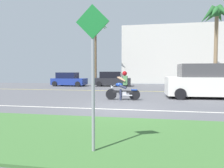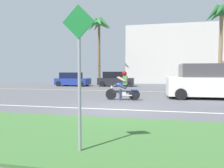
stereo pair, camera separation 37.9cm
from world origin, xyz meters
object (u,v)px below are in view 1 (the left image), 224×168
object	(u,v)px
motorcyclist	(123,88)
parked_car_1	(112,79)
suv_nearby	(208,82)
street_sign	(93,65)
palm_tree_0	(95,27)
palm_tree_1	(217,19)
parked_car_0	(69,80)

from	to	relation	value
motorcyclist	parked_car_1	xyz separation A→B (m)	(-2.62, 11.02, 0.06)
motorcyclist	suv_nearby	world-z (taller)	suv_nearby
suv_nearby	street_sign	xyz separation A→B (m)	(-4.37, -9.48, 0.70)
motorcyclist	palm_tree_0	world-z (taller)	palm_tree_0
palm_tree_0	parked_car_1	bearing A→B (deg)	-46.18
parked_car_1	suv_nearby	bearing A→B (deg)	-51.26
motorcyclist	palm_tree_1	xyz separation A→B (m)	(8.22, 12.52, 6.36)
suv_nearby	parked_car_0	size ratio (longest dim) A/B	1.34
suv_nearby	palm_tree_0	xyz separation A→B (m)	(-10.04, 11.98, 5.98)
parked_car_1	motorcyclist	bearing A→B (deg)	-76.60
motorcyclist	parked_car_0	world-z (taller)	motorcyclist
parked_car_0	suv_nearby	bearing A→B (deg)	-35.45
suv_nearby	palm_tree_1	size ratio (longest dim) A/B	0.58
motorcyclist	palm_tree_0	size ratio (longest dim) A/B	0.23
street_sign	parked_car_1	bearing A→B (deg)	99.30
palm_tree_0	street_sign	distance (m)	22.82
parked_car_1	palm_tree_1	xyz separation A→B (m)	(10.84, 1.50, 6.30)
parked_car_1	parked_car_0	bearing A→B (deg)	-172.73
motorcyclist	street_sign	distance (m)	7.82
street_sign	parked_car_0	bearing A→B (deg)	113.27
suv_nearby	palm_tree_1	bearing A→B (deg)	72.47
motorcyclist	suv_nearby	bearing A→B (deg)	19.91
parked_car_0	palm_tree_0	distance (m)	7.39
suv_nearby	parked_car_1	xyz separation A→B (m)	(-7.44, 9.27, -0.24)
motorcyclist	parked_car_0	distance (m)	12.75
palm_tree_0	parked_car_0	bearing A→B (deg)	-122.77
parked_car_1	palm_tree_0	bearing A→B (deg)	133.82
parked_car_1	palm_tree_1	distance (m)	12.63
suv_nearby	palm_tree_0	distance (m)	16.74
parked_car_0	palm_tree_1	world-z (taller)	palm_tree_1
motorcyclist	suv_nearby	size ratio (longest dim) A/B	0.38
suv_nearby	parked_car_0	xyz separation A→B (m)	(-12.18, 8.67, -0.28)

